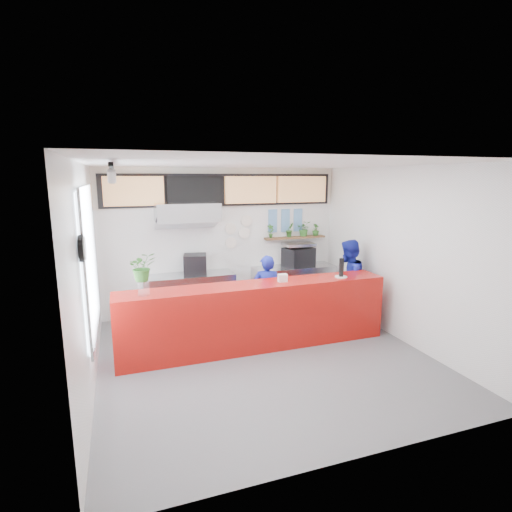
{
  "coord_description": "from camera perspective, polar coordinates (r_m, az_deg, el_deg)",
  "views": [
    {
      "loc": [
        -2.07,
        -5.54,
        2.81
      ],
      "look_at": [
        0.1,
        0.7,
        1.5
      ],
      "focal_mm": 28.0,
      "sensor_mm": 36.0,
      "label": 1
    }
  ],
  "objects": [
    {
      "name": "service_counter",
      "position": [
        6.68,
        0.03,
        -8.55
      ],
      "size": [
        4.5,
        0.6,
        1.1
      ],
      "primitive_type": "cube",
      "color": "#A5110B",
      "rests_on": "ground"
    },
    {
      "name": "dec_plate_a",
      "position": [
        8.38,
        -3.65,
        3.93
      ],
      "size": [
        0.24,
        0.03,
        0.24
      ],
      "primitive_type": "cylinder",
      "rotation": [
        1.57,
        0.0,
        0.0
      ],
      "color": "silver",
      "rests_on": "wall_back"
    },
    {
      "name": "white_plate",
      "position": [
        7.1,
        12.05,
        -2.92
      ],
      "size": [
        0.28,
        0.28,
        0.02
      ],
      "primitive_type": "cylinder",
      "rotation": [
        0.0,
        0.0,
        0.41
      ],
      "color": "white",
      "rests_on": "service_counter"
    },
    {
      "name": "herb_shelf",
      "position": [
        8.84,
        5.59,
        2.65
      ],
      "size": [
        1.4,
        0.18,
        0.04
      ],
      "primitive_type": "cube",
      "color": "brown",
      "rests_on": "wall_back"
    },
    {
      "name": "hood_lip",
      "position": [
        7.84,
        -9.77,
        4.76
      ],
      "size": [
        1.2,
        0.69,
        0.31
      ],
      "primitive_type": "cube",
      "rotation": [
        -0.35,
        0.0,
        0.0
      ],
      "color": "#B2B5BA",
      "rests_on": "ceiling"
    },
    {
      "name": "wall_back",
      "position": [
        8.41,
        -4.67,
        2.22
      ],
      "size": [
        5.0,
        0.0,
        5.0
      ],
      "primitive_type": "plane",
      "rotation": [
        1.57,
        0.0,
        0.0
      ],
      "color": "white",
      "rests_on": "ground"
    },
    {
      "name": "menu_board_mid_left",
      "position": [
        8.06,
        -8.69,
        9.24
      ],
      "size": [
        1.1,
        0.1,
        0.55
      ],
      "primitive_type": "cube",
      "color": "black",
      "rests_on": "wall_back"
    },
    {
      "name": "menu_board_far_right",
      "position": [
        8.79,
        6.55,
        9.45
      ],
      "size": [
        1.1,
        0.1,
        0.55
      ],
      "primitive_type": "cube",
      "color": "tan",
      "rests_on": "wall_back"
    },
    {
      "name": "floor",
      "position": [
        6.55,
        1.22,
        -14.2
      ],
      "size": [
        5.0,
        5.0,
        0.0
      ],
      "primitive_type": "plane",
      "color": "slate",
      "rests_on": "ground"
    },
    {
      "name": "photo_frame_f",
      "position": [
        8.92,
        5.99,
        4.34
      ],
      "size": [
        0.2,
        0.02,
        0.25
      ],
      "primitive_type": "cube",
      "color": "#598CBF",
      "rests_on": "wall_back"
    },
    {
      "name": "herb_a",
      "position": [
        8.6,
        2.09,
        3.59
      ],
      "size": [
        0.17,
        0.13,
        0.3
      ],
      "primitive_type": "imported",
      "rotation": [
        0.0,
        0.0,
        0.15
      ],
      "color": "#2E6824",
      "rests_on": "herb_shelf"
    },
    {
      "name": "espresso_machine",
      "position": [
        8.74,
        6.09,
        -0.13
      ],
      "size": [
        0.72,
        0.6,
        0.4
      ],
      "primitive_type": "cube",
      "rotation": [
        0.0,
        0.0,
        0.28
      ],
      "color": "black",
      "rests_on": "right_bench"
    },
    {
      "name": "staff_center",
      "position": [
        7.34,
        1.51,
        -5.38
      ],
      "size": [
        0.6,
        0.48,
        1.43
      ],
      "primitive_type": "imported",
      "rotation": [
        0.0,
        0.0,
        2.84
      ],
      "color": "navy",
      "rests_on": "ground"
    },
    {
      "name": "panini_oven",
      "position": [
        8.05,
        -8.67,
        -1.18
      ],
      "size": [
        0.53,
        0.53,
        0.4
      ],
      "primitive_type": "cube",
      "rotation": [
        0.0,
        0.0,
        -0.21
      ],
      "color": "black",
      "rests_on": "prep_bench"
    },
    {
      "name": "extraction_hood",
      "position": [
        7.82,
        -9.81,
        6.22
      ],
      "size": [
        1.2,
        0.7,
        0.35
      ],
      "primitive_type": "cube",
      "color": "#B2B5BA",
      "rests_on": "ceiling"
    },
    {
      "name": "menu_board_mid_right",
      "position": [
        8.35,
        -0.74,
        9.43
      ],
      "size": [
        1.1,
        0.1,
        0.55
      ],
      "primitive_type": "cube",
      "color": "tan",
      "rests_on": "wall_back"
    },
    {
      "name": "right_bench",
      "position": [
        8.84,
        5.41,
        -4.31
      ],
      "size": [
        1.8,
        0.6,
        0.9
      ],
      "primitive_type": "cube",
      "color": "#B2B5BA",
      "rests_on": "ground"
    },
    {
      "name": "ceiling",
      "position": [
        5.92,
        1.34,
        13.05
      ],
      "size": [
        5.0,
        5.0,
        0.0
      ],
      "primitive_type": "plane",
      "rotation": [
        3.14,
        0.0,
        0.0
      ],
      "color": "silver"
    },
    {
      "name": "cream_band",
      "position": [
        8.3,
        -4.78,
        9.73
      ],
      "size": [
        5.0,
        0.02,
        0.8
      ],
      "primitive_type": "cube",
      "color": "beige",
      "rests_on": "wall_back"
    },
    {
      "name": "window_frame",
      "position": [
        5.96,
        -22.48,
        -0.39
      ],
      "size": [
        0.03,
        2.3,
        2.0
      ],
      "primitive_type": "cube",
      "color": "#B2B5BA",
      "rests_on": "wall_left"
    },
    {
      "name": "photo_frame_b",
      "position": [
        8.78,
        4.24,
        5.89
      ],
      "size": [
        0.2,
        0.02,
        0.25
      ],
      "primitive_type": "cube",
      "color": "#598CBF",
      "rests_on": "wall_back"
    },
    {
      "name": "basil_vase",
      "position": [
        6.02,
        -15.94,
        -1.48
      ],
      "size": [
        0.44,
        0.4,
        0.42
      ],
      "primitive_type": "imported",
      "rotation": [
        0.0,
        0.0,
        0.21
      ],
      "color": "#2E6824",
      "rests_on": "glass_vase"
    },
    {
      "name": "herb_c",
      "position": [
        8.91,
        6.89,
        3.91
      ],
      "size": [
        0.38,
        0.36,
        0.34
      ],
      "primitive_type": "imported",
      "rotation": [
        0.0,
        0.0,
        -0.38
      ],
      "color": "#2E6824",
      "rests_on": "herb_shelf"
    },
    {
      "name": "photo_frame_a",
      "position": [
        8.66,
        2.4,
        5.84
      ],
      "size": [
        0.2,
        0.02,
        0.25
      ],
      "primitive_type": "cube",
      "color": "#598CBF",
      "rests_on": "wall_back"
    },
    {
      "name": "dec_plate_d",
      "position": [
        8.46,
        -1.38,
        5.04
      ],
      "size": [
        0.24,
        0.03,
        0.24
      ],
      "primitive_type": "cylinder",
      "rotation": [
        1.57,
        0.0,
        0.0
      ],
      "color": "silver",
      "rests_on": "wall_back"
    },
    {
      "name": "herb_d",
      "position": [
        9.05,
        8.53,
        3.74
      ],
      "size": [
        0.19,
        0.18,
        0.26
      ],
      "primitive_type": "imported",
      "rotation": [
        0.0,
        0.0,
        0.43
      ],
      "color": "#2E6824",
      "rests_on": "herb_shelf"
    },
    {
      "name": "soffit",
      "position": [
        8.27,
        -4.72,
        9.38
      ],
      "size": [
        4.8,
        0.04,
        0.65
      ],
      "primitive_type": "cube",
      "color": "black",
      "rests_on": "wall_back"
    },
    {
      "name": "menu_board_far_left",
      "position": [
        7.93,
        -17.05,
        8.85
      ],
      "size": [
        1.1,
        0.1,
        0.55
      ],
      "primitive_type": "cube",
      "color": "tan",
      "rests_on": "wall_back"
    },
    {
      "name": "prep_bench",
      "position": [
        8.19,
        -9.48,
        -5.68
      ],
      "size": [
        1.8,
        0.6,
        0.9
      ],
      "primitive_type": "cube",
      "color": "#B2B5BA",
      "rests_on": "ground"
    },
    {
      "name": "window_pane",
      "position": [
        5.96,
        -22.67,
        -0.4
      ],
      "size": [
        0.04,
        2.2,
        1.9
      ],
      "primitive_type": "cube",
      "color": "silver",
      "rests_on": "wall_left"
    },
    {
      "name": "glass_vase",
      "position": [
        6.1,
        -15.78,
        -4.51
      ],
      "size": [
        0.2,
        0.2,
        0.21
      ],
      "primitive_type": "cylinder",
      "rotation": [
        0.0,
        0.0,
        -0.22
      ],
      "color": "white",
      "rests_on": "service_counter"
    },
    {
      "name": "dec_plate_c",
      "position": [
        8.42,
        -3.63,
        1.9
      ],
      "size": [
        0.24,
        0.03,
        0.24
      ],
      "primitive_type": "cylinder",
      "rotation": [
        1.57,
        0.0,
        0.0
      ],
      "color": "silver",
      "rests_on": "wall_back"
    },
    {
      "name": "photo_frame_e",
      "position": [
        8.8,
        4.21,
        4.27
      ],
      "size": [
        0.2,
        0.02,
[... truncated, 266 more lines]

